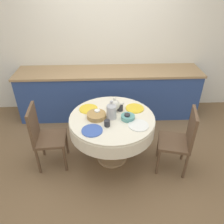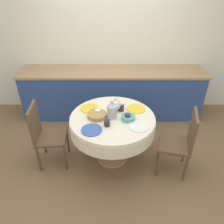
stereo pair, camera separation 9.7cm
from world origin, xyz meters
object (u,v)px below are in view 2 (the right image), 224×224
Objects in this scene: chair_left at (181,140)px; chair_right at (44,133)px; coffee_carafe at (111,111)px; teapot at (115,105)px.

chair_left is 1.00× the size of chair_right.
chair_left is 1.80m from chair_right.
coffee_carafe is (0.90, 0.05, 0.32)m from chair_right.
coffee_carafe is 0.19m from teapot.
chair_right is (-1.79, 0.16, 0.00)m from chair_left.
chair_left is at bearing -24.72° from teapot.
chair_right is 0.96m from coffee_carafe.
chair_right is at bearing 98.97° from chair_left.
teapot is at bearing 79.29° from chair_left.
chair_right is 1.02m from teapot.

